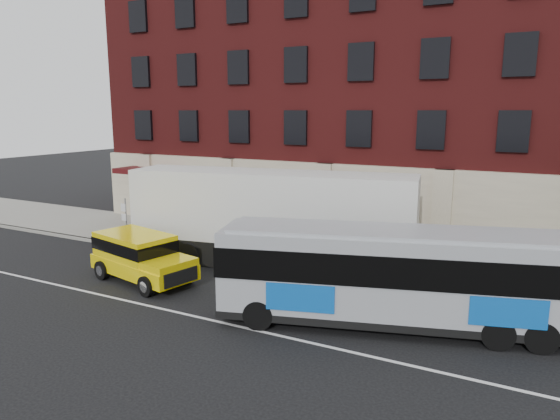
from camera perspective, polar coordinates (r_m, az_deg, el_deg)
The scene contains 9 objects.
ground at distance 17.37m, azimuth -10.66°, elevation -12.25°, with size 120.00×120.00×0.00m, color black.
sidewalk at distance 24.60m, azimuth 2.39°, elevation -4.83°, with size 60.00×6.00×0.15m, color gray.
kerb at distance 22.04m, azimuth -0.95°, elevation -6.73°, with size 60.00×0.25×0.15m, color gray.
lane_line at distance 17.72m, azimuth -9.64°, elevation -11.70°, with size 60.00×0.12×0.01m, color silver.
building at distance 31.02m, azimuth 8.88°, elevation 12.39°, with size 30.00×12.10×15.00m.
sign_pole at distance 26.78m, azimuth -17.01°, elevation -0.96°, with size 0.30×0.20×2.50m.
city_bus at distance 16.55m, azimuth 13.68°, elevation -7.05°, with size 11.89×5.67×3.19m.
yellow_suv at distance 21.43m, azimuth -15.53°, elevation -4.82°, with size 5.14×2.97×1.91m.
shipping_container at distance 22.47m, azimuth -1.08°, elevation -1.08°, with size 12.89×4.72×4.21m.
Camera 1 is at (10.02, -12.42, 6.84)m, focal length 32.48 mm.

